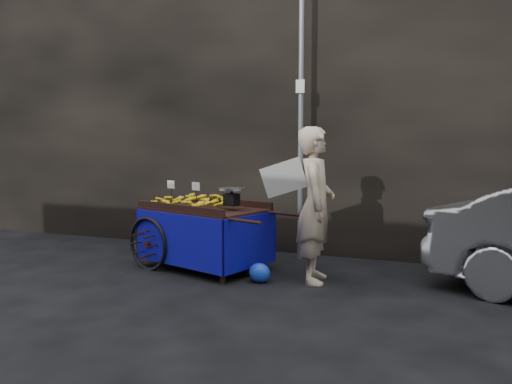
% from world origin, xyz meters
% --- Properties ---
extents(ground, '(80.00, 80.00, 0.00)m').
position_xyz_m(ground, '(0.00, 0.00, 0.00)').
color(ground, black).
rests_on(ground, ground).
extents(building_wall, '(13.50, 2.00, 5.00)m').
position_xyz_m(building_wall, '(0.39, 2.60, 2.50)').
color(building_wall, black).
rests_on(building_wall, ground).
extents(street_pole, '(0.12, 0.10, 4.00)m').
position_xyz_m(street_pole, '(0.30, 1.30, 2.01)').
color(street_pole, slate).
rests_on(street_pole, ground).
extents(banana_cart, '(2.30, 1.53, 1.15)m').
position_xyz_m(banana_cart, '(-0.75, 0.34, 0.71)').
color(banana_cart, black).
rests_on(banana_cart, ground).
extents(vendor, '(0.94, 0.73, 1.81)m').
position_xyz_m(vendor, '(0.80, 0.22, 0.91)').
color(vendor, tan).
rests_on(vendor, ground).
extents(plastic_bag, '(0.26, 0.21, 0.23)m').
position_xyz_m(plastic_bag, '(0.21, -0.07, 0.12)').
color(plastic_bag, blue).
rests_on(plastic_bag, ground).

